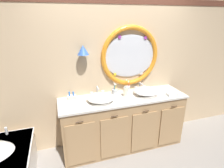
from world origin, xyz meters
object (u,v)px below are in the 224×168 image
object	(u,v)px
toothbrush_holder_left	(115,92)
folded_hand_towel	(172,94)
soap_dispenser	(125,92)
sink_basin_right	(146,91)
toothbrush_holder_right	(127,89)
sink_basin_left	(101,98)
toiletry_basket	(72,97)

from	to	relation	value
toothbrush_holder_left	folded_hand_towel	world-z (taller)	toothbrush_holder_left
toothbrush_holder_left	soap_dispenser	size ratio (longest dim) A/B	1.15
toothbrush_holder_left	folded_hand_towel	bearing A→B (deg)	-19.34
folded_hand_towel	toothbrush_holder_left	bearing A→B (deg)	160.66
sink_basin_right	toothbrush_holder_right	bearing A→B (deg)	136.99
sink_basin_right	folded_hand_towel	bearing A→B (deg)	-21.17
toothbrush_holder_left	folded_hand_towel	size ratio (longest dim) A/B	1.19
sink_basin_left	folded_hand_towel	world-z (taller)	sink_basin_left
toothbrush_holder_left	toiletry_basket	world-z (taller)	toothbrush_holder_left
toothbrush_holder_left	soap_dispenser	world-z (taller)	toothbrush_holder_left
toothbrush_holder_right	soap_dispenser	size ratio (longest dim) A/B	1.22
sink_basin_right	toothbrush_holder_left	xyz separation A→B (m)	(-0.49, 0.16, -0.01)
sink_basin_left	soap_dispenser	bearing A→B (deg)	7.26
sink_basin_left	folded_hand_towel	xyz separation A→B (m)	(1.14, -0.15, -0.03)
toothbrush_holder_right	soap_dispenser	xyz separation A→B (m)	(-0.10, -0.17, 0.02)
sink_basin_left	soap_dispenser	world-z (taller)	soap_dispenser
toothbrush_holder_right	sink_basin_left	bearing A→B (deg)	-156.79
sink_basin_right	toiletry_basket	distance (m)	1.19
toothbrush_holder_left	soap_dispenser	distance (m)	0.18
soap_dispenser	sink_basin_left	bearing A→B (deg)	-172.74
toothbrush_holder_right	toiletry_basket	bearing A→B (deg)	-179.21
toothbrush_holder_right	toiletry_basket	distance (m)	0.93
sink_basin_right	folded_hand_towel	world-z (taller)	sink_basin_right
folded_hand_towel	toothbrush_holder_right	bearing A→B (deg)	149.17
sink_basin_left	toothbrush_holder_right	world-z (taller)	toothbrush_holder_right
toiletry_basket	toothbrush_holder_right	bearing A→B (deg)	0.79
toothbrush_holder_left	toiletry_basket	distance (m)	0.68
toothbrush_holder_right	sink_basin_right	bearing A→B (deg)	-43.01
sink_basin_right	folded_hand_towel	size ratio (longest dim) A/B	2.30
toiletry_basket	sink_basin_left	bearing A→B (deg)	-27.21
soap_dispenser	toiletry_basket	xyz separation A→B (m)	(-0.82, 0.16, -0.05)
sink_basin_right	toothbrush_holder_right	world-z (taller)	toothbrush_holder_right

